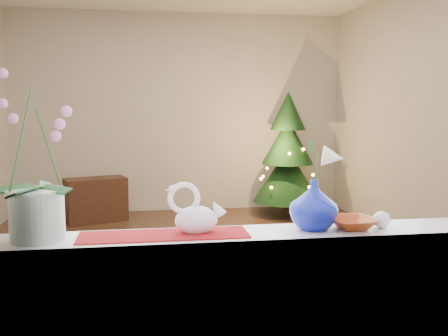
{
  "coord_description": "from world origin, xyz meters",
  "views": [
    {
      "loc": [
        -0.44,
        -4.4,
        1.46
      ],
      "look_at": [
        0.02,
        -1.4,
        1.07
      ],
      "focal_mm": 40.0,
      "sensor_mm": 36.0,
      "label": 1
    }
  ],
  "objects_px": {
    "blue_vase": "(314,201)",
    "orchid_pot": "(34,156)",
    "amber_dish": "(352,224)",
    "paperweight": "(381,220)",
    "xmas_tree": "(287,154)",
    "side_table": "(96,200)",
    "swan": "(196,209)"
  },
  "relations": [
    {
      "from": "orchid_pot",
      "to": "xmas_tree",
      "type": "xyz_separation_m",
      "value": [
        2.26,
        4.31,
        -0.44
      ]
    },
    {
      "from": "orchid_pot",
      "to": "paperweight",
      "type": "bearing_deg",
      "value": -1.07
    },
    {
      "from": "orchid_pot",
      "to": "xmas_tree",
      "type": "bearing_deg",
      "value": 62.34
    },
    {
      "from": "side_table",
      "to": "amber_dish",
      "type": "bearing_deg",
      "value": -89.84
    },
    {
      "from": "amber_dish",
      "to": "xmas_tree",
      "type": "relative_size",
      "value": 0.1
    },
    {
      "from": "side_table",
      "to": "paperweight",
      "type": "bearing_deg",
      "value": -88.37
    },
    {
      "from": "orchid_pot",
      "to": "side_table",
      "type": "xyz_separation_m",
      "value": [
        -0.22,
        4.31,
        -0.98
      ]
    },
    {
      "from": "blue_vase",
      "to": "amber_dish",
      "type": "distance_m",
      "value": 0.2
    },
    {
      "from": "amber_dish",
      "to": "xmas_tree",
      "type": "bearing_deg",
      "value": 77.74
    },
    {
      "from": "orchid_pot",
      "to": "blue_vase",
      "type": "relative_size",
      "value": 2.71
    },
    {
      "from": "blue_vase",
      "to": "paperweight",
      "type": "bearing_deg",
      "value": -5.33
    },
    {
      "from": "orchid_pot",
      "to": "blue_vase",
      "type": "height_order",
      "value": "orchid_pot"
    },
    {
      "from": "xmas_tree",
      "to": "side_table",
      "type": "relative_size",
      "value": 2.23
    },
    {
      "from": "blue_vase",
      "to": "side_table",
      "type": "xyz_separation_m",
      "value": [
        -1.37,
        4.31,
        -0.77
      ]
    },
    {
      "from": "orchid_pot",
      "to": "swan",
      "type": "height_order",
      "value": "orchid_pot"
    },
    {
      "from": "blue_vase",
      "to": "orchid_pot",
      "type": "bearing_deg",
      "value": -179.95
    },
    {
      "from": "amber_dish",
      "to": "side_table",
      "type": "xyz_separation_m",
      "value": [
        -1.54,
        4.33,
        -0.67
      ]
    },
    {
      "from": "blue_vase",
      "to": "paperweight",
      "type": "xyz_separation_m",
      "value": [
        0.3,
        -0.03,
        -0.09
      ]
    },
    {
      "from": "orchid_pot",
      "to": "blue_vase",
      "type": "distance_m",
      "value": 1.17
    },
    {
      "from": "swan",
      "to": "paperweight",
      "type": "bearing_deg",
      "value": 16.18
    },
    {
      "from": "orchid_pot",
      "to": "side_table",
      "type": "height_order",
      "value": "orchid_pot"
    },
    {
      "from": "blue_vase",
      "to": "amber_dish",
      "type": "bearing_deg",
      "value": -5.56
    },
    {
      "from": "amber_dish",
      "to": "xmas_tree",
      "type": "height_order",
      "value": "xmas_tree"
    },
    {
      "from": "blue_vase",
      "to": "xmas_tree",
      "type": "distance_m",
      "value": 4.46
    },
    {
      "from": "blue_vase",
      "to": "side_table",
      "type": "height_order",
      "value": "blue_vase"
    },
    {
      "from": "swan",
      "to": "amber_dish",
      "type": "relative_size",
      "value": 1.44
    },
    {
      "from": "orchid_pot",
      "to": "paperweight",
      "type": "distance_m",
      "value": 1.48
    },
    {
      "from": "blue_vase",
      "to": "paperweight",
      "type": "distance_m",
      "value": 0.31
    },
    {
      "from": "orchid_pot",
      "to": "blue_vase",
      "type": "bearing_deg",
      "value": 0.05
    },
    {
      "from": "orchid_pot",
      "to": "side_table",
      "type": "bearing_deg",
      "value": 92.96
    },
    {
      "from": "side_table",
      "to": "swan",
      "type": "bearing_deg",
      "value": -98.14
    },
    {
      "from": "swan",
      "to": "side_table",
      "type": "xyz_separation_m",
      "value": [
        -0.86,
        4.3,
        -0.75
      ]
    }
  ]
}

